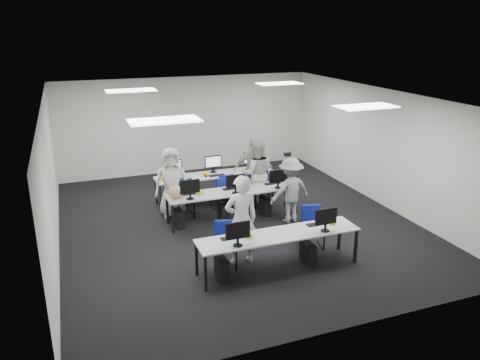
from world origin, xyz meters
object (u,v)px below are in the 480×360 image
object	(u,v)px
chair_4	(259,196)
chair_7	(259,191)
desk_front	(279,236)
student_2	(172,183)
chair_2	(186,205)
student_0	(241,220)
student_3	(253,170)
chair_1	(312,234)
chair_5	(182,201)
chair_3	(229,199)
chair_6	(220,198)
chair_0	(226,252)
photographer	(290,190)
student_1	(257,173)
desk_mid	(233,193)

from	to	relation	value
chair_4	chair_7	bearing A→B (deg)	66.08
desk_front	student_2	xyz separation A→B (m)	(-1.33, 3.31, 0.19)
chair_2	chair_4	xyz separation A→B (m)	(1.96, -0.02, -0.00)
student_0	student_3	size ratio (longest dim) A/B	1.02
chair_1	chair_5	size ratio (longest dim) A/B	0.94
chair_1	chair_5	bearing A→B (deg)	139.78
chair_3	student_2	distance (m)	1.59
student_2	chair_6	bearing A→B (deg)	15.04
student_0	chair_1	bearing A→B (deg)	-174.99
chair_3	chair_6	size ratio (longest dim) A/B	1.00
chair_0	student_2	bearing A→B (deg)	114.27
chair_1	photographer	size ratio (longest dim) A/B	0.56
chair_1	chair_6	xyz separation A→B (m)	(-1.14, 2.81, -0.01)
desk_front	chair_1	world-z (taller)	chair_1
chair_0	chair_5	distance (m)	3.00
chair_5	chair_4	bearing A→B (deg)	-13.33
student_1	photographer	xyz separation A→B (m)	(0.33, -1.27, -0.08)
desk_mid	student_0	distance (m)	2.20
student_1	student_3	xyz separation A→B (m)	(-0.00, 0.26, 0.02)
chair_3	student_1	world-z (taller)	student_1
desk_mid	student_1	distance (m)	1.14
chair_2	student_1	bearing A→B (deg)	9.46
chair_2	student_1	world-z (taller)	student_1
chair_3	chair_6	world-z (taller)	chair_6
student_1	chair_2	bearing A→B (deg)	21.19
chair_4	student_0	distance (m)	3.17
chair_4	photographer	bearing A→B (deg)	-76.93
desk_mid	chair_7	bearing A→B (deg)	38.92
chair_0	chair_2	distance (m)	2.76
chair_7	student_2	xyz separation A→B (m)	(-2.36, -0.13, 0.57)
desk_front	chair_1	distance (m)	1.31
desk_front	chair_6	size ratio (longest dim) A/B	3.73
chair_3	chair_1	bearing A→B (deg)	-77.34
chair_4	chair_5	world-z (taller)	chair_5
desk_front	chair_6	distance (m)	3.45
desk_front	chair_0	world-z (taller)	chair_0
chair_7	desk_mid	bearing A→B (deg)	-120.79
desk_mid	student_3	size ratio (longest dim) A/B	1.80
chair_1	chair_2	bearing A→B (deg)	141.74
student_3	student_2	bearing A→B (deg)	-166.39
desk_mid	chair_1	bearing A→B (deg)	-61.45
chair_2	student_0	distance (m)	2.84
chair_3	chair_5	bearing A→B (deg)	164.31
chair_6	student_2	xyz separation A→B (m)	(-1.27, -0.12, 0.60)
student_1	student_3	world-z (taller)	student_3
chair_3	chair_7	xyz separation A→B (m)	(0.90, 0.16, 0.03)
chair_6	student_1	xyz separation A→B (m)	(0.96, -0.16, 0.60)
student_0	student_2	distance (m)	2.91
chair_5	photographer	size ratio (longest dim) A/B	0.59
chair_3	student_1	distance (m)	0.97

